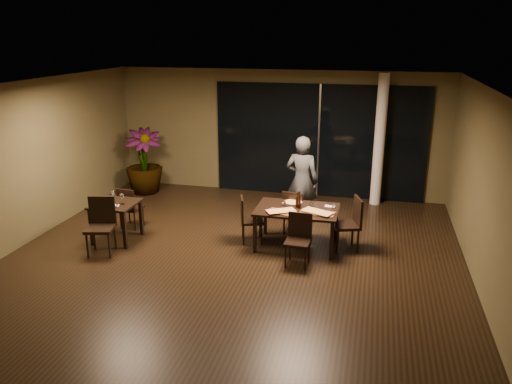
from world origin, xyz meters
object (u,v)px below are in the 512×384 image
(chair_main_left, at_px, (248,217))
(diner, at_px, (302,181))
(chair_side_near, at_px, (101,222))
(bottle_b, at_px, (299,201))
(potted_plant, at_px, (144,161))
(chair_main_near, at_px, (299,236))
(chair_side_far, at_px, (129,206))
(bottle_a, at_px, (297,200))
(main_table, at_px, (297,212))
(chair_main_far, at_px, (294,210))
(chair_main_right, at_px, (351,221))
(side_table, at_px, (116,209))
(bottle_c, at_px, (299,199))

(chair_main_left, xyz_separation_m, diner, (0.84, 1.19, 0.43))
(chair_side_near, bearing_deg, bottle_b, 4.00)
(potted_plant, bearing_deg, chair_main_near, -35.41)
(chair_side_far, distance_m, chair_side_near, 1.16)
(chair_side_far, bearing_deg, bottle_a, -175.68)
(chair_main_near, relative_size, potted_plant, 0.56)
(diner, bearing_deg, bottle_a, 101.99)
(diner, distance_m, bottle_a, 1.12)
(chair_side_far, height_order, diner, diner)
(main_table, bearing_deg, bottle_b, 33.25)
(chair_main_far, height_order, chair_main_near, chair_main_far)
(chair_main_left, distance_m, chair_main_right, 1.92)
(side_table, relative_size, chair_main_left, 0.90)
(diner, height_order, bottle_b, diner)
(chair_main_right, relative_size, chair_side_near, 0.97)
(main_table, height_order, chair_main_near, chair_main_near)
(bottle_b, xyz_separation_m, bottle_c, (-0.02, 0.09, 0.01))
(side_table, distance_m, bottle_b, 3.48)
(diner, bearing_deg, main_table, 102.31)
(chair_side_near, bearing_deg, chair_main_far, 13.03)
(main_table, height_order, chair_main_right, chair_main_right)
(side_table, distance_m, chair_main_far, 3.43)
(bottle_b, bearing_deg, potted_plant, 150.79)
(chair_main_far, xyz_separation_m, potted_plant, (-4.06, 1.83, 0.30))
(chair_main_left, xyz_separation_m, chair_main_right, (1.91, 0.11, 0.06))
(chair_main_far, relative_size, diner, 0.48)
(main_table, xyz_separation_m, chair_main_right, (0.98, 0.11, -0.12))
(side_table, relative_size, chair_main_right, 0.81)
(main_table, height_order, chair_side_near, chair_side_near)
(chair_main_near, height_order, bottle_b, bottle_b)
(chair_main_left, relative_size, bottle_b, 3.30)
(main_table, height_order, bottle_b, bottle_b)
(chair_main_far, xyz_separation_m, chair_main_right, (1.12, -0.46, 0.05))
(bottle_b, bearing_deg, chair_main_near, -81.29)
(chair_side_near, xyz_separation_m, potted_plant, (-0.81, 3.45, 0.23))
(chair_main_near, height_order, chair_main_left, chair_main_near)
(chair_main_far, xyz_separation_m, chair_main_near, (0.29, -1.26, -0.00))
(bottle_c, bearing_deg, potted_plant, 151.61)
(chair_main_near, height_order, diner, diner)
(chair_side_near, distance_m, diner, 4.00)
(main_table, relative_size, bottle_c, 5.12)
(chair_main_right, distance_m, diner, 1.57)
(side_table, bearing_deg, bottle_b, 8.65)
(chair_main_near, relative_size, diner, 0.48)
(chair_side_near, height_order, potted_plant, potted_plant)
(chair_main_near, bearing_deg, chair_main_left, 149.65)
(side_table, xyz_separation_m, chair_side_far, (-0.04, 0.60, -0.14))
(side_table, height_order, chair_main_near, chair_main_near)
(main_table, relative_size, side_table, 1.88)
(chair_main_near, distance_m, chair_side_near, 3.55)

